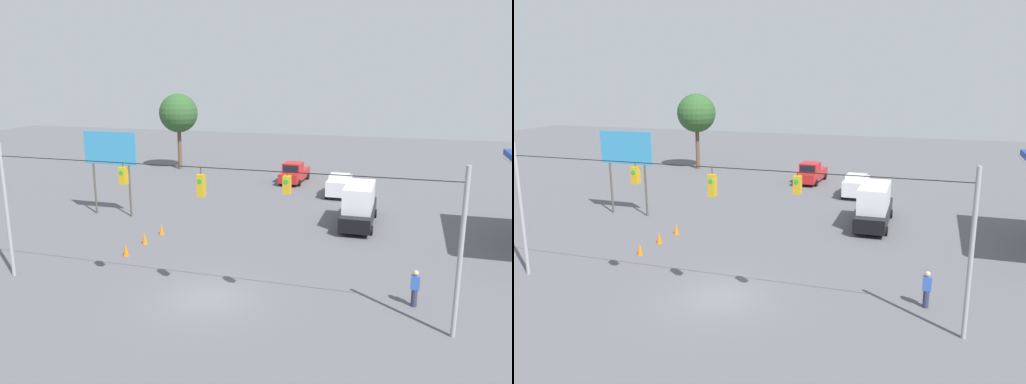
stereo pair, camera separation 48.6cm
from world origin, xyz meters
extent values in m
plane|color=#56565B|center=(0.00, 0.00, 0.00)|extent=(140.00, 140.00, 0.00)
cylinder|color=#939399|center=(-11.16, 0.48, 3.62)|extent=(0.20, 0.20, 7.23)
cylinder|color=#939399|center=(11.16, 0.48, 3.62)|extent=(0.20, 0.20, 7.23)
cylinder|color=black|center=(0.00, 0.48, 6.56)|extent=(22.32, 0.04, 0.04)
cube|color=gold|center=(-4.00, 0.48, 6.02)|extent=(0.32, 0.36, 0.79)
cylinder|color=black|center=(-4.00, 0.48, 6.49)|extent=(0.03, 0.03, 0.15)
cylinder|color=green|center=(-4.00, 0.67, 6.19)|extent=(0.20, 0.02, 0.20)
cube|color=gold|center=(0.00, 0.48, 5.73)|extent=(0.32, 0.36, 1.03)
cylinder|color=black|center=(0.00, 0.48, 6.40)|extent=(0.03, 0.03, 0.32)
cylinder|color=green|center=(0.00, 0.67, 5.96)|extent=(0.20, 0.02, 0.20)
cube|color=gold|center=(4.00, 0.48, 5.95)|extent=(0.32, 0.36, 0.82)
cylinder|color=black|center=(4.00, 0.48, 6.46)|extent=(0.03, 0.03, 0.21)
cylinder|color=green|center=(4.00, 0.67, 6.13)|extent=(0.20, 0.02, 0.20)
cube|color=silver|center=(-3.17, -23.20, 0.97)|extent=(1.89, 4.12, 1.31)
cube|color=silver|center=(-3.17, -23.20, 1.81)|extent=(1.72, 1.83, 0.36)
cube|color=black|center=(-3.18, -24.11, 1.81)|extent=(1.47, 0.04, 0.25)
cylinder|color=black|center=(-4.11, -24.52, 0.32)|extent=(0.23, 0.64, 0.64)
cylinder|color=black|center=(-2.26, -24.55, 0.32)|extent=(0.23, 0.64, 0.64)
cylinder|color=black|center=(-4.07, -21.86, 0.32)|extent=(0.23, 0.64, 0.64)
cylinder|color=black|center=(-2.23, -21.88, 0.32)|extent=(0.23, 0.64, 0.64)
cube|color=red|center=(2.03, -28.01, 0.77)|extent=(2.13, 5.59, 0.90)
cube|color=red|center=(2.05, -27.35, 1.67)|extent=(1.84, 2.06, 0.90)
cube|color=black|center=(2.09, -26.35, 1.67)|extent=(1.53, 0.08, 0.63)
cylinder|color=black|center=(3.05, -26.26, 0.32)|extent=(0.25, 0.65, 0.64)
cylinder|color=black|center=(1.14, -26.18, 0.32)|extent=(0.25, 0.65, 0.64)
cylinder|color=black|center=(2.91, -29.84, 0.32)|extent=(0.25, 0.65, 0.64)
cylinder|color=black|center=(1.00, -29.76, 0.32)|extent=(0.25, 0.65, 0.64)
cube|color=black|center=(-5.75, -14.70, 0.82)|extent=(2.20, 6.97, 1.00)
cube|color=silver|center=(-5.76, -14.35, 2.19)|extent=(2.00, 4.46, 1.73)
cube|color=black|center=(-5.73, -16.59, 2.19)|extent=(1.70, 0.04, 1.21)
cylinder|color=black|center=(-6.79, -16.97, 0.32)|extent=(0.23, 0.64, 0.64)
cylinder|color=black|center=(-4.67, -16.95, 0.32)|extent=(0.23, 0.64, 0.64)
cylinder|color=black|center=(-6.84, -12.46, 0.32)|extent=(0.23, 0.64, 0.64)
cylinder|color=black|center=(-4.71, -12.43, 0.32)|extent=(0.23, 0.64, 0.64)
cone|color=orange|center=(6.96, -3.98, 0.37)|extent=(0.35, 0.35, 0.75)
cone|color=orange|center=(6.98, -6.26, 0.37)|extent=(0.35, 0.35, 0.75)
cone|color=orange|center=(6.87, -8.35, 0.37)|extent=(0.35, 0.35, 0.75)
cylinder|color=#4C473D|center=(11.23, -11.76, 1.99)|extent=(0.16, 0.16, 3.99)
cylinder|color=#4C473D|center=(14.32, -11.76, 1.99)|extent=(0.16, 0.16, 3.99)
cube|color=#338CBF|center=(12.77, -11.76, 5.25)|extent=(4.42, 0.12, 2.52)
cylinder|color=#2D334C|center=(-9.61, -2.00, 0.43)|extent=(0.28, 0.28, 0.85)
cube|color=#3359B2|center=(-9.61, -2.00, 1.19)|extent=(0.40, 0.24, 0.68)
sphere|color=tan|center=(-9.61, -2.00, 1.66)|extent=(0.27, 0.27, 0.27)
cylinder|color=brown|center=(16.44, -31.37, 2.63)|extent=(0.44, 0.44, 5.25)
sphere|color=#2D5628|center=(16.44, -31.37, 6.46)|extent=(4.39, 4.39, 4.39)
camera|label=1|loc=(-8.88, 20.87, 10.56)|focal=35.00mm
camera|label=2|loc=(-9.34, 20.73, 10.56)|focal=35.00mm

